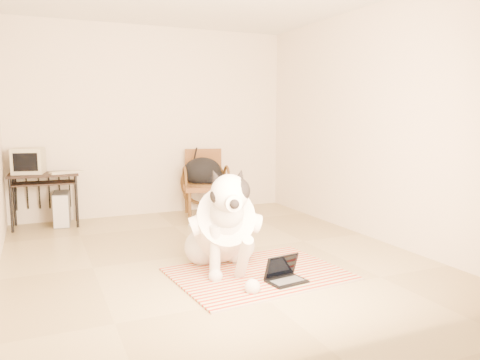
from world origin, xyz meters
TOP-DOWN VIEW (x-y plane):
  - floor at (0.00, 0.00)m, footprint 4.50×4.50m
  - wall_back at (0.00, 2.25)m, footprint 4.50×0.00m
  - wall_front at (0.00, -2.25)m, footprint 4.50×0.00m
  - wall_right at (2.00, 0.00)m, footprint 0.00×4.50m
  - rug at (0.20, -0.81)m, footprint 1.60×1.28m
  - dog at (-0.05, -0.58)m, footprint 0.72×1.45m
  - laptop at (0.31, -1.09)m, footprint 0.35×0.28m
  - computer_desk at (-1.53, 1.97)m, footprint 0.87×0.52m
  - crt_monitor at (-1.70, 2.05)m, footprint 0.42×0.41m
  - desk_keyboard at (-1.26, 1.87)m, footprint 0.42×0.24m
  - pc_tower at (-1.33, 1.99)m, footprint 0.25×0.49m
  - rattan_chair at (0.62, 1.82)m, footprint 0.74×0.73m
  - backpack at (0.59, 1.79)m, footprint 0.57×0.46m
  - sneaker_left at (0.29, 1.12)m, footprint 0.24×0.33m
  - sneaker_right at (0.68, 0.87)m, footprint 0.33×0.30m

SIDE VIEW (x-z plane):
  - floor at x=0.00m, z-range 0.00..0.00m
  - rug at x=0.20m, z-range 0.00..0.02m
  - sneaker_left at x=0.29m, z-range -0.01..0.10m
  - sneaker_right at x=0.68m, z-range -0.01..0.11m
  - laptop at x=0.31m, z-range -0.04..0.19m
  - pc_tower at x=-1.33m, z-range 0.00..0.44m
  - dog at x=-0.05m, z-range -0.11..0.93m
  - rattan_chair at x=0.62m, z-range 0.00..0.95m
  - computer_desk at x=-1.53m, z-range 0.25..0.95m
  - backpack at x=0.59m, z-range 0.42..0.83m
  - desk_keyboard at x=-1.26m, z-range 0.70..0.73m
  - crt_monitor at x=-1.70m, z-range 0.70..1.03m
  - wall_back at x=0.00m, z-range -0.90..3.60m
  - wall_front at x=0.00m, z-range -0.90..3.60m
  - wall_right at x=2.00m, z-range -0.90..3.60m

